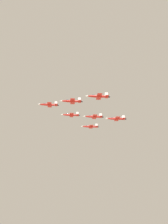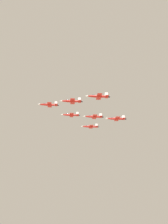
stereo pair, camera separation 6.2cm
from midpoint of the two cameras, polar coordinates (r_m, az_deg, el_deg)
name	(u,v)px [view 2 (the right image)]	position (r m, az deg, el deg)	size (l,w,h in m)	color
jet_lead	(49,105)	(181.44, -7.61, 1.59)	(12.94, 9.53, 3.03)	red
jet_left_wingman	(72,101)	(167.94, -2.69, 2.36)	(12.99, 10.03, 3.08)	red
jet_right_wingman	(71,115)	(192.27, -2.86, -0.62)	(12.61, 9.32, 2.95)	red
jet_left_outer	(98,96)	(156.14, 3.05, 3.40)	(13.06, 9.94, 3.08)	red
jet_right_outer	(90,127)	(203.82, 1.36, -3.14)	(12.64, 9.61, 2.98)	red
jet_slot_rear	(94,117)	(178.84, 2.10, -0.99)	(12.47, 9.41, 2.94)	red
jet_trailing	(116,119)	(180.61, 6.95, -1.42)	(12.81, 9.89, 3.04)	red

